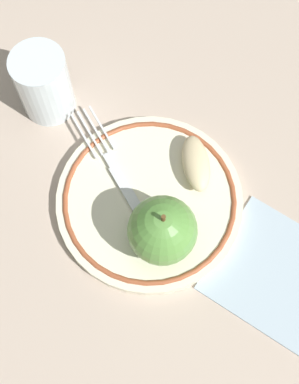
{
  "coord_description": "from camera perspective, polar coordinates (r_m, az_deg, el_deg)",
  "views": [
    {
      "loc": [
        -0.16,
        -0.1,
        0.59
      ],
      "look_at": [
        0.01,
        0.02,
        0.04
      ],
      "focal_mm": 50.0,
      "sensor_mm": 36.0,
      "label": 1
    }
  ],
  "objects": [
    {
      "name": "apple_red_whole",
      "position": [
        0.56,
        1.39,
        -4.11
      ],
      "size": [
        0.07,
        0.07,
        0.08
      ],
      "color": "#59923F",
      "rests_on": "plate"
    },
    {
      "name": "napkin_folded",
      "position": [
        0.61,
        14.35,
        -8.96
      ],
      "size": [
        0.14,
        0.16,
        0.01
      ],
      "primitive_type": "cube",
      "rotation": [
        0.0,
        0.0,
        0.05
      ],
      "color": "#A8BBCB",
      "rests_on": "ground_plane"
    },
    {
      "name": "fork",
      "position": [
        0.61,
        -3.26,
        1.62
      ],
      "size": [
        0.1,
        0.18,
        0.0
      ],
      "rotation": [
        0.0,
        0.0,
        1.14
      ],
      "color": "silver",
      "rests_on": "plate"
    },
    {
      "name": "drinking_glass",
      "position": [
        0.65,
        -11.23,
        11.23
      ],
      "size": [
        0.06,
        0.06,
        0.09
      ],
      "primitive_type": "cylinder",
      "color": "silver",
      "rests_on": "ground_plane"
    },
    {
      "name": "apple_slice_front",
      "position": [
        0.61,
        4.66,
        3.28
      ],
      "size": [
        0.07,
        0.07,
        0.02
      ],
      "primitive_type": "ellipsoid",
      "rotation": [
        0.0,
        0.0,
        3.91
      ],
      "color": "beige",
      "rests_on": "plate"
    },
    {
      "name": "plate",
      "position": [
        0.61,
        0.0,
        -0.93
      ],
      "size": [
        0.21,
        0.21,
        0.02
      ],
      "color": "#EBE5C5",
      "rests_on": "ground_plane"
    },
    {
      "name": "ground_plane",
      "position": [
        0.62,
        1.2,
        -2.63
      ],
      "size": [
        2.0,
        2.0,
        0.0
      ],
      "primitive_type": "plane",
      "color": "#BBA695"
    }
  ]
}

